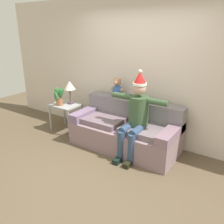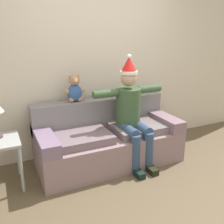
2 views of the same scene
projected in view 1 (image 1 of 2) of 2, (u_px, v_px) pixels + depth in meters
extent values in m
plane|color=brown|center=(92.00, 172.00, 3.72)|extent=(10.00, 10.00, 0.00)
cube|color=beige|center=(141.00, 72.00, 4.48)|extent=(7.00, 0.10, 2.70)
cube|color=gray|center=(124.00, 137.00, 4.41)|extent=(1.98, 0.89, 0.43)
cube|color=slate|center=(133.00, 111.00, 4.52)|extent=(1.98, 0.24, 0.43)
cube|color=slate|center=(87.00, 113.00, 4.77)|extent=(0.22, 0.89, 0.16)
cube|color=slate|center=(171.00, 134.00, 3.86)|extent=(0.22, 0.89, 0.16)
cube|color=slate|center=(103.00, 120.00, 4.52)|extent=(0.79, 0.62, 0.10)
cube|color=slate|center=(145.00, 130.00, 4.05)|extent=(0.79, 0.62, 0.10)
cylinder|color=#375132|center=(139.00, 111.00, 4.06)|extent=(0.34, 0.34, 0.52)
sphere|color=tan|center=(140.00, 88.00, 3.92)|extent=(0.22, 0.22, 0.22)
cylinder|color=white|center=(140.00, 84.00, 3.89)|extent=(0.23, 0.23, 0.04)
cone|color=red|center=(140.00, 77.00, 3.86)|extent=(0.21, 0.21, 0.20)
sphere|color=white|center=(140.00, 71.00, 3.82)|extent=(0.06, 0.06, 0.06)
cylinder|color=navy|center=(127.00, 128.00, 4.04)|extent=(0.14, 0.40, 0.14)
cylinder|color=navy|center=(121.00, 146.00, 3.97)|extent=(0.13, 0.13, 0.53)
cube|color=black|center=(118.00, 160.00, 3.99)|extent=(0.10, 0.24, 0.08)
cylinder|color=navy|center=(138.00, 130.00, 3.93)|extent=(0.14, 0.40, 0.14)
cylinder|color=navy|center=(131.00, 149.00, 3.87)|extent=(0.13, 0.13, 0.53)
cube|color=black|center=(129.00, 163.00, 3.88)|extent=(0.10, 0.24, 0.08)
cylinder|color=#375132|center=(122.00, 96.00, 4.16)|extent=(0.34, 0.10, 0.10)
cylinder|color=#375132|center=(158.00, 102.00, 3.80)|extent=(0.34, 0.10, 0.10)
ellipsoid|color=#2F559A|center=(117.00, 91.00, 4.60)|extent=(0.20, 0.16, 0.24)
sphere|color=#A87B58|center=(117.00, 82.00, 4.54)|extent=(0.15, 0.15, 0.15)
sphere|color=#A87B58|center=(116.00, 83.00, 4.50)|extent=(0.07, 0.07, 0.07)
sphere|color=#A87B58|center=(115.00, 79.00, 4.55)|extent=(0.05, 0.05, 0.05)
sphere|color=#A87B58|center=(120.00, 79.00, 4.49)|extent=(0.05, 0.05, 0.05)
sphere|color=#A87B58|center=(113.00, 89.00, 4.65)|extent=(0.08, 0.08, 0.08)
sphere|color=#A87B58|center=(114.00, 95.00, 4.64)|extent=(0.08, 0.08, 0.08)
sphere|color=#A87B58|center=(122.00, 90.00, 4.54)|extent=(0.08, 0.08, 0.08)
sphere|color=#A87B58|center=(119.00, 96.00, 4.57)|extent=(0.08, 0.08, 0.08)
cube|color=#9EA2A5|center=(66.00, 105.00, 5.05)|extent=(0.60, 0.49, 0.03)
cylinder|color=#9EA2A5|center=(50.00, 118.00, 5.12)|extent=(0.04, 0.04, 0.57)
cylinder|color=#9EA2A5|center=(69.00, 124.00, 4.84)|extent=(0.04, 0.04, 0.57)
cylinder|color=#9EA2A5|center=(65.00, 113.00, 5.46)|extent=(0.04, 0.04, 0.57)
cylinder|color=#9EA2A5|center=(82.00, 117.00, 5.18)|extent=(0.04, 0.04, 0.57)
cylinder|color=#4F3F4B|center=(71.00, 103.00, 5.08)|extent=(0.14, 0.14, 0.03)
cylinder|color=#4E4645|center=(70.00, 96.00, 5.03)|extent=(0.02, 0.02, 0.28)
cone|color=beige|center=(70.00, 85.00, 4.95)|extent=(0.24, 0.24, 0.18)
cylinder|color=#9E5F3A|center=(60.00, 102.00, 4.97)|extent=(0.14, 0.14, 0.12)
ellipsoid|color=#247130|center=(61.00, 92.00, 4.83)|extent=(0.12, 0.15, 0.21)
ellipsoid|color=#32612F|center=(60.00, 94.00, 4.95)|extent=(0.11, 0.10, 0.19)
ellipsoid|color=#296E2F|center=(57.00, 91.00, 4.92)|extent=(0.08, 0.17, 0.21)
ellipsoid|color=#316A38|center=(56.00, 96.00, 4.86)|extent=(0.14, 0.09, 0.20)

